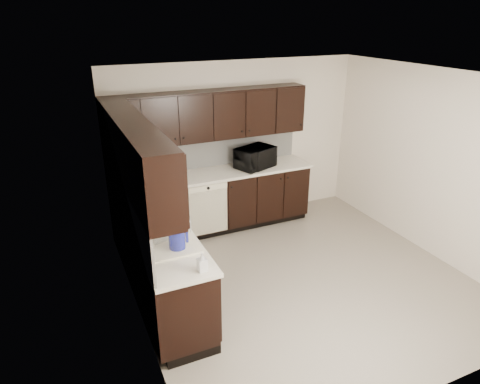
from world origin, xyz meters
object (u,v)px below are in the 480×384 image
object	(u,v)px
microwave	(255,158)
blue_pitcher	(177,239)
storage_bin	(164,226)
toaster_oven	(127,177)
sink	(167,245)

from	to	relation	value
microwave	blue_pitcher	size ratio (longest dim) A/B	2.32
blue_pitcher	microwave	bearing A→B (deg)	40.80
microwave	storage_bin	distance (m)	2.37
microwave	blue_pitcher	world-z (taller)	microwave
toaster_oven	sink	bearing A→B (deg)	-79.26
microwave	toaster_oven	bearing A→B (deg)	157.03
toaster_oven	microwave	bearing A→B (deg)	6.42
microwave	toaster_oven	distance (m)	1.91
sink	blue_pitcher	size ratio (longest dim) A/B	3.33
sink	storage_bin	bearing A→B (deg)	82.59
blue_pitcher	storage_bin	bearing A→B (deg)	89.79
microwave	storage_bin	bearing A→B (deg)	-161.21
sink	blue_pitcher	bearing A→B (deg)	-76.24
toaster_oven	storage_bin	xyz separation A→B (m)	(0.09, -1.58, -0.03)
storage_bin	blue_pitcher	bearing A→B (deg)	-84.47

